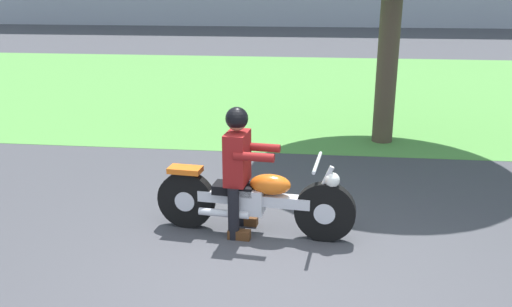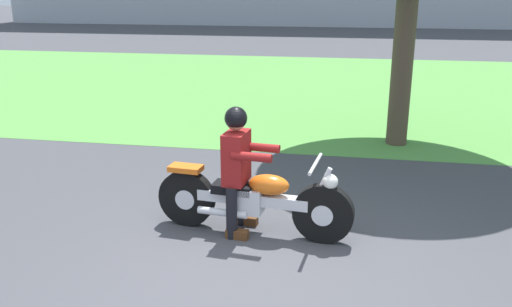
{
  "view_description": "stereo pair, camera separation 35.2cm",
  "coord_description": "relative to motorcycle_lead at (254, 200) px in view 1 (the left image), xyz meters",
  "views": [
    {
      "loc": [
        0.39,
        -4.34,
        2.6
      ],
      "look_at": [
        -0.26,
        1.16,
        0.85
      ],
      "focal_mm": 37.52,
      "sensor_mm": 36.0,
      "label": 1
    },
    {
      "loc": [
        0.74,
        -4.28,
        2.6
      ],
      "look_at": [
        -0.26,
        1.16,
        0.85
      ],
      "focal_mm": 37.52,
      "sensor_mm": 36.0,
      "label": 2
    }
  ],
  "objects": [
    {
      "name": "rider_lead",
      "position": [
        -0.17,
        0.02,
        0.43
      ],
      "size": [
        0.58,
        0.5,
        1.4
      ],
      "rotation": [
        0.0,
        0.0,
        -0.1
      ],
      "color": "black",
      "rests_on": "ground"
    },
    {
      "name": "motorcycle_lead",
      "position": [
        0.0,
        0.0,
        0.0
      ],
      "size": [
        2.18,
        0.66,
        0.88
      ],
      "rotation": [
        0.0,
        0.0,
        -0.1
      ],
      "color": "black",
      "rests_on": "ground"
    },
    {
      "name": "ground",
      "position": [
        0.25,
        -0.96,
        -0.39
      ],
      "size": [
        120.0,
        120.0,
        0.0
      ],
      "primitive_type": "plane",
      "color": "#424247"
    },
    {
      "name": "grass_verge",
      "position": [
        0.25,
        8.92,
        -0.39
      ],
      "size": [
        60.0,
        12.0,
        0.01
      ],
      "primitive_type": "cube",
      "color": "#549342",
      "rests_on": "ground"
    }
  ]
}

